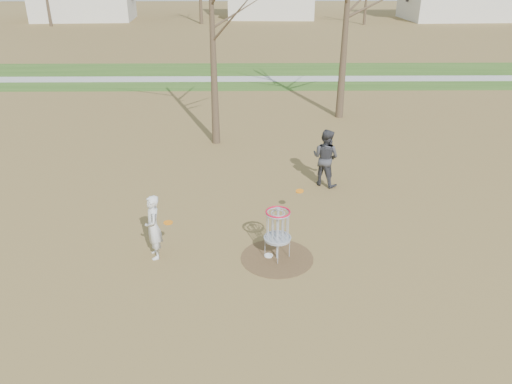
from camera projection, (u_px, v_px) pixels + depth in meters
ground at (277, 258)px, 12.31m from camera, size 160.00×160.00×0.00m
green_band at (260, 75)px, 31.30m from camera, size 160.00×8.00×0.01m
footpath at (260, 79)px, 30.39m from camera, size 160.00×1.50×0.01m
dirt_circle at (277, 258)px, 12.31m from camera, size 1.80×1.80×0.01m
player_standing at (153, 227)px, 12.03m from camera, size 0.54×0.68×1.64m
player_throwing at (325, 158)px, 15.91m from camera, size 1.15×1.11×1.87m
disc_grounded at (269, 255)px, 12.38m from camera, size 0.22×0.22×0.02m
discs_in_play at (242, 205)px, 12.82m from camera, size 3.54×2.28×0.20m
disc_golf_basket at (278, 226)px, 11.92m from camera, size 0.64×0.64×1.35m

